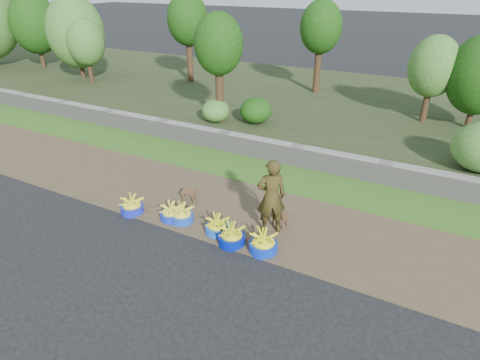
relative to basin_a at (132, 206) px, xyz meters
The scene contains 15 objects.
ground_plane 2.24m from the basin_a, ahead, with size 120.00×120.00×0.00m, color black.
dirt_shoulder 2.49m from the basin_a, 26.20° to the left, with size 80.00×2.50×0.02m, color brown.
grass_verge 3.82m from the basin_a, 54.26° to the left, with size 80.00×1.50×0.04m, color #3A6B20.
retaining_wall 4.53m from the basin_a, 60.55° to the left, with size 80.00×0.35×0.55m, color gray.
earth_bank 9.12m from the basin_a, 75.86° to the left, with size 80.00×10.00×0.50m, color #2E3A1D.
vegetation 8.73m from the basin_a, 118.30° to the left, with size 36.81×7.17×4.15m.
basin_a is the anchor object (origin of this frame).
basin_b 0.92m from the basin_a, 11.04° to the left, with size 0.46×0.46×0.34m.
basin_c 1.16m from the basin_a, 10.70° to the left, with size 0.48×0.48×0.36m.
basin_d 2.00m from the basin_a, ahead, with size 0.47×0.47×0.35m.
basin_e 2.42m from the basin_a, ahead, with size 0.51×0.51×0.38m.
basin_f 3.04m from the basin_a, ahead, with size 0.52×0.52×0.39m.
stool_left 1.27m from the basin_a, 49.97° to the left, with size 0.35×0.30×0.27m.
stool_right 3.16m from the basin_a, 18.71° to the left, with size 0.35×0.29×0.28m.
vendor_woman 3.04m from the basin_a, 14.45° to the left, with size 0.56×0.37×1.54m, color black.
Camera 1 is at (3.26, -5.22, 4.51)m, focal length 30.00 mm.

